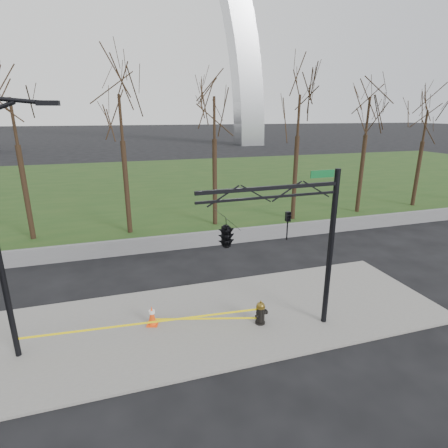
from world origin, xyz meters
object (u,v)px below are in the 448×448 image
object	(u,v)px
traffic_cone	(152,315)
street_light	(0,223)
fire_hydrant	(261,313)
traffic_signal_mast	(248,230)

from	to	relation	value
traffic_cone	street_light	xyz separation A→B (m)	(-4.23, -0.50, 4.20)
fire_hydrant	street_light	distance (m)	9.20
traffic_cone	traffic_signal_mast	distance (m)	5.13
fire_hydrant	traffic_cone	size ratio (longest dim) A/B	1.21
street_light	traffic_signal_mast	bearing A→B (deg)	-4.66
street_light	traffic_cone	bearing A→B (deg)	12.20
traffic_signal_mast	fire_hydrant	bearing A→B (deg)	37.62
traffic_cone	traffic_signal_mast	xyz separation A→B (m)	(3.11, -1.81, 3.66)
fire_hydrant	street_light	xyz separation A→B (m)	(-8.19, 0.61, 4.16)
fire_hydrant	traffic_signal_mast	xyz separation A→B (m)	(-0.85, -0.69, 3.61)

